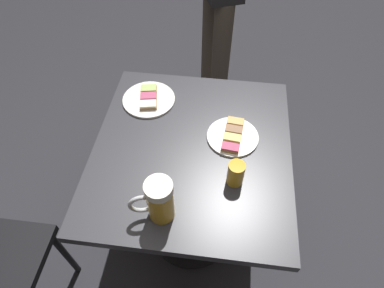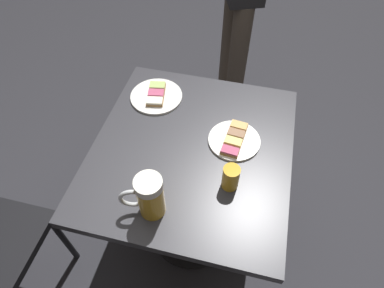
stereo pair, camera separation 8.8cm
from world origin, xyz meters
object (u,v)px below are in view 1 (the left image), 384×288
object	(u,v)px
plate_near	(149,99)
beer_mug	(159,200)
plate_far	(233,136)
beer_glass_small	(236,173)

from	to	relation	value
plate_near	beer_mug	size ratio (longest dim) A/B	1.31
plate_far	beer_mug	bearing A→B (deg)	-31.70
plate_near	beer_mug	world-z (taller)	beer_mug
plate_far	beer_mug	world-z (taller)	beer_mug
beer_mug	plate_far	bearing A→B (deg)	148.30
plate_near	beer_glass_small	size ratio (longest dim) A/B	2.35
plate_near	beer_glass_small	distance (m)	0.53
plate_near	beer_mug	bearing A→B (deg)	16.01
plate_far	beer_glass_small	size ratio (longest dim) A/B	2.11
beer_mug	beer_glass_small	xyz separation A→B (m)	(-0.15, 0.23, -0.04)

